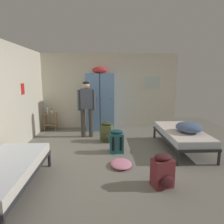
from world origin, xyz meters
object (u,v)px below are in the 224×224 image
object	(u,v)px
shelf_unit	(51,120)
bed_right	(181,134)
clothes_pile_pink	(121,164)
person_traveler	(87,104)
bedding_heap	(189,127)
lotion_bottle	(52,111)
backpack_maroon	(163,171)
backpack_teal	(117,142)
water_bottle	(48,110)
locker_bank	(100,101)
bed_left_front	(4,170)
backpack_olive	(106,132)

from	to	relation	value
shelf_unit	bed_right	distance (m)	4.11
shelf_unit	clothes_pile_pink	world-z (taller)	shelf_unit
shelf_unit	person_traveler	bearing A→B (deg)	-31.84
bedding_heap	lotion_bottle	world-z (taller)	same
shelf_unit	backpack_maroon	size ratio (longest dim) A/B	1.04
backpack_teal	backpack_maroon	size ratio (longest dim) A/B	1.00
bed_right	bedding_heap	world-z (taller)	bedding_heap
water_bottle	backpack_teal	size ratio (longest dim) A/B	0.44
person_traveler	lotion_bottle	bearing A→B (deg)	148.04
locker_bank	bed_right	bearing A→B (deg)	-43.64
bedding_heap	clothes_pile_pink	world-z (taller)	bedding_heap
bed_left_front	water_bottle	world-z (taller)	water_bottle
person_traveler	backpack_olive	xyz separation A→B (m)	(0.56, -0.47, -0.72)
bed_right	backpack_teal	distance (m)	1.60
clothes_pile_pink	backpack_teal	bearing A→B (deg)	93.26
bed_left_front	bedding_heap	size ratio (longest dim) A/B	3.03
bed_left_front	backpack_olive	world-z (taller)	backpack_olive
bed_left_front	clothes_pile_pink	distance (m)	2.06
water_bottle	backpack_olive	size ratio (longest dim) A/B	0.44
backpack_teal	backpack_maroon	bearing A→B (deg)	-66.90
backpack_teal	clothes_pile_pink	size ratio (longest dim) A/B	1.07
locker_bank	lotion_bottle	size ratio (longest dim) A/B	13.13
locker_bank	bed_left_front	size ratio (longest dim) A/B	1.09
bed_right	water_bottle	distance (m)	4.20
backpack_olive	clothes_pile_pink	size ratio (longest dim) A/B	1.07
bed_right	backpack_olive	world-z (taller)	backpack_olive
locker_bank	water_bottle	xyz separation A→B (m)	(-1.72, 0.00, -0.29)
bedding_heap	lotion_bottle	bearing A→B (deg)	150.50
bed_right	backpack_maroon	size ratio (longest dim) A/B	3.45
bed_right	clothes_pile_pink	xyz separation A→B (m)	(-1.55, -0.89, -0.33)
bed_left_front	locker_bank	bearing A→B (deg)	69.21
locker_bank	bed_left_front	world-z (taller)	locker_bank
water_bottle	backpack_maroon	bearing A→B (deg)	-52.08
backpack_teal	lotion_bottle	bearing A→B (deg)	134.87
bedding_heap	clothes_pile_pink	size ratio (longest dim) A/B	1.22
bed_left_front	clothes_pile_pink	bearing A→B (deg)	25.10
person_traveler	backpack_olive	bearing A→B (deg)	-39.95
shelf_unit	bedding_heap	bearing A→B (deg)	-29.51
shelf_unit	backpack_maroon	xyz separation A→B (m)	(2.70, -3.55, -0.09)
water_bottle	clothes_pile_pink	xyz separation A→B (m)	(2.18, -2.80, -0.63)
bed_left_front	water_bottle	bearing A→B (deg)	95.14
locker_bank	water_bottle	distance (m)	1.74
water_bottle	backpack_maroon	xyz separation A→B (m)	(2.78, -3.57, -0.42)
shelf_unit	locker_bank	bearing A→B (deg)	0.62
backpack_maroon	shelf_unit	bearing A→B (deg)	127.27
backpack_maroon	backpack_olive	size ratio (longest dim) A/B	1.00
locker_bank	lotion_bottle	world-z (taller)	locker_bank
bed_left_front	backpack_teal	distance (m)	2.42
backpack_olive	clothes_pile_pink	bearing A→B (deg)	-80.06
locker_bank	backpack_maroon	world-z (taller)	locker_bank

